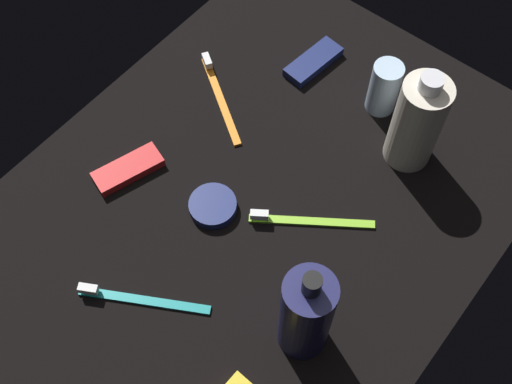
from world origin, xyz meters
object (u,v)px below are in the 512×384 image
object	(u,v)px
toothbrush_lime	(304,220)
bodywash_bottle	(417,122)
toothbrush_orange	(219,94)
snack_bar_navy	(313,62)
toothbrush_teal	(136,298)
cream_tin_left	(213,206)
snack_bar_red	(128,169)
lotion_bottle	(306,314)
deodorant_stick	(384,88)

from	to	relation	value
toothbrush_lime	bodywash_bottle	bearing A→B (deg)	-14.59
toothbrush_orange	snack_bar_navy	bearing A→B (deg)	-28.22
toothbrush_teal	toothbrush_orange	xyz separation A→B (cm)	(33.09, 13.87, 0.00)
toothbrush_teal	snack_bar_navy	world-z (taller)	toothbrush_teal
toothbrush_orange	cream_tin_left	world-z (taller)	toothbrush_orange
toothbrush_orange	snack_bar_red	bearing A→B (deg)	176.59
snack_bar_navy	toothbrush_orange	bearing A→B (deg)	158.21
lotion_bottle	toothbrush_lime	size ratio (longest dim) A/B	1.27
cream_tin_left	toothbrush_lime	bearing A→B (deg)	-60.38
bodywash_bottle	deodorant_stick	distance (cm)	10.11
toothbrush_orange	toothbrush_lime	distance (cm)	26.02
toothbrush_teal	lotion_bottle	bearing A→B (deg)	-63.54
cream_tin_left	lotion_bottle	bearing A→B (deg)	-108.07
bodywash_bottle	deodorant_stick	size ratio (longest dim) A/B	1.94
deodorant_stick	snack_bar_red	xyz separation A→B (cm)	(-33.89, 22.22, -3.81)
bodywash_bottle	deodorant_stick	bearing A→B (deg)	58.90
toothbrush_lime	snack_bar_navy	world-z (taller)	toothbrush_lime
toothbrush_teal	cream_tin_left	bearing A→B (deg)	3.90
deodorant_stick	cream_tin_left	bearing A→B (deg)	164.73
snack_bar_navy	snack_bar_red	size ratio (longest dim) A/B	1.00
toothbrush_orange	toothbrush_lime	bearing A→B (deg)	-111.45
bodywash_bottle	cream_tin_left	world-z (taller)	bodywash_bottle
snack_bar_navy	cream_tin_left	distance (cm)	31.13
bodywash_bottle	toothbrush_orange	size ratio (longest dim) A/B	1.12
deodorant_stick	toothbrush_lime	distance (cm)	24.62
lotion_bottle	toothbrush_teal	bearing A→B (deg)	116.46
bodywash_bottle	snack_bar_navy	distance (cm)	23.09
deodorant_stick	snack_bar_navy	bearing A→B (deg)	89.51
lotion_bottle	snack_bar_red	size ratio (longest dim) A/B	1.87
toothbrush_orange	cream_tin_left	xyz separation A→B (cm)	(-16.06, -12.71, 0.16)
lotion_bottle	deodorant_stick	xyz separation A→B (cm)	(37.61, 13.00, -3.92)
toothbrush_teal	toothbrush_lime	distance (cm)	25.74
bodywash_bottle	cream_tin_left	size ratio (longest dim) A/B	2.56
snack_bar_navy	snack_bar_red	bearing A→B (deg)	171.55
lotion_bottle	snack_bar_navy	world-z (taller)	lotion_bottle
toothbrush_teal	bodywash_bottle	bearing A→B (deg)	-19.74
toothbrush_teal	snack_bar_red	xyz separation A→B (cm)	(13.78, 15.02, 0.14)
snack_bar_red	cream_tin_left	size ratio (longest dim) A/B	1.50
toothbrush_lime	snack_bar_navy	size ratio (longest dim) A/B	1.47
bodywash_bottle	toothbrush_lime	size ratio (longest dim) A/B	1.16
bodywash_bottle	toothbrush_lime	world-z (taller)	bodywash_bottle
toothbrush_orange	snack_bar_red	world-z (taller)	toothbrush_orange
deodorant_stick	snack_bar_navy	size ratio (longest dim) A/B	0.88
toothbrush_orange	snack_bar_red	distance (cm)	19.34
deodorant_stick	lotion_bottle	bearing A→B (deg)	-160.93
deodorant_stick	snack_bar_red	world-z (taller)	deodorant_stick
toothbrush_teal	snack_bar_red	size ratio (longest dim) A/B	1.55
toothbrush_lime	snack_bar_navy	distance (cm)	29.21
toothbrush_orange	cream_tin_left	size ratio (longest dim) A/B	2.28
toothbrush_teal	toothbrush_orange	world-z (taller)	same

